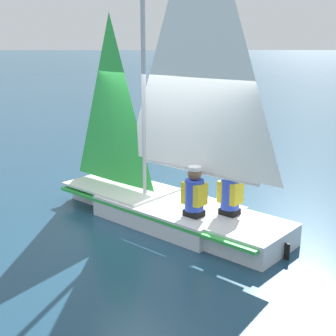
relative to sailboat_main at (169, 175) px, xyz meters
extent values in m
plane|color=navy|center=(-0.02, -0.02, -0.84)|extent=(260.00, 260.00, 0.00)
cube|color=silver|center=(-0.02, -0.02, -0.66)|extent=(2.62, 2.68, 0.36)
cube|color=silver|center=(-1.18, -1.27, -0.66)|extent=(1.22, 1.24, 0.36)
cube|color=silver|center=(1.14, 1.23, -0.66)|extent=(1.52, 1.51, 0.36)
cube|color=green|center=(-0.02, -0.02, -0.55)|extent=(3.91, 4.06, 0.05)
cube|color=silver|center=(-0.84, -0.90, -0.46)|extent=(2.24, 2.28, 0.04)
cylinder|color=#B7B7BC|center=(-0.39, -0.42, 2.04)|extent=(0.08, 0.08, 5.04)
cylinder|color=#B7B7BC|center=(0.39, 0.42, 0.18)|extent=(1.62, 1.74, 0.07)
pyramid|color=white|center=(0.39, 0.42, 2.32)|extent=(1.53, 1.64, 4.22)
pyramid|color=green|center=(-0.95, -1.02, 1.15)|extent=(1.04, 1.12, 3.07)
cube|color=black|center=(1.52, 1.64, -0.71)|extent=(0.08, 0.08, 0.25)
cube|color=black|center=(0.67, 0.37, -0.61)|extent=(0.37, 0.37, 0.45)
cylinder|color=blue|center=(0.67, 0.37, -0.13)|extent=(0.42, 0.42, 0.50)
cube|color=yellow|center=(0.67, 0.37, -0.11)|extent=(0.42, 0.43, 0.35)
sphere|color=brown|center=(0.67, 0.37, 0.22)|extent=(0.22, 0.22, 0.22)
cylinder|color=white|center=(0.67, 0.37, 0.30)|extent=(0.30, 0.30, 0.06)
cube|color=black|center=(0.62, 0.95, -0.61)|extent=(0.37, 0.37, 0.45)
cylinder|color=blue|center=(0.62, 0.95, -0.13)|extent=(0.42, 0.42, 0.50)
cube|color=yellow|center=(0.62, 0.95, -0.11)|extent=(0.42, 0.43, 0.35)
sphere|color=tan|center=(0.62, 0.95, 0.22)|extent=(0.22, 0.22, 0.22)
cylinder|color=white|center=(0.62, 0.95, 0.30)|extent=(0.30, 0.30, 0.06)
camera|label=1|loc=(7.61, -0.24, 2.23)|focal=50.00mm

